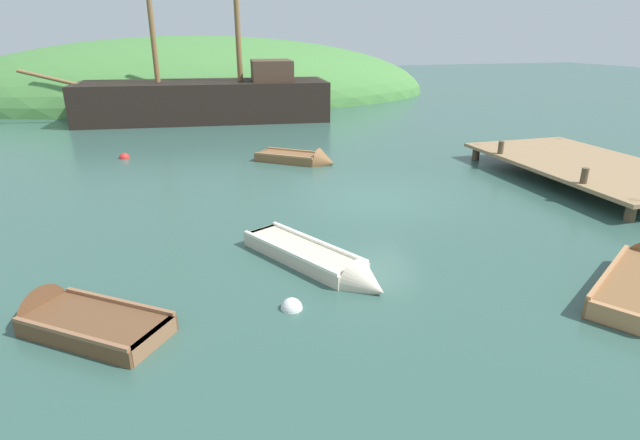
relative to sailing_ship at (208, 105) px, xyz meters
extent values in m
plane|color=#33564C|center=(3.59, -16.22, -0.84)|extent=(120.00, 120.00, 0.00)
cube|color=#937551|center=(11.22, -16.22, -0.32)|extent=(4.55, 7.93, 0.12)
cylinder|color=brown|center=(9.29, -19.84, -0.85)|extent=(0.28, 0.28, 1.19)
cylinder|color=brown|center=(9.29, -12.61, -0.85)|extent=(0.28, 0.28, 1.19)
cylinder|color=brown|center=(13.14, -12.61, -0.85)|extent=(0.28, 0.28, 1.19)
cylinder|color=brown|center=(9.19, -18.21, -0.03)|extent=(0.20, 0.20, 0.45)
cylinder|color=brown|center=(9.19, -14.24, -0.03)|extent=(0.20, 0.20, 0.45)
ellipsoid|color=#477F3D|center=(0.20, 12.37, -0.84)|extent=(37.32, 22.10, 8.97)
cube|color=black|center=(-0.14, 0.02, -0.17)|extent=(13.96, 5.64, 2.94)
cube|color=#997A51|center=(-0.14, 0.02, 1.25)|extent=(13.38, 5.25, 0.10)
cylinder|color=olive|center=(-8.08, 0.89, 1.60)|extent=(2.95, 0.52, 0.97)
cube|color=#4C3828|center=(3.64, -0.40, 1.85)|extent=(2.51, 3.15, 1.10)
cube|color=brown|center=(6.00, -23.08, -0.72)|extent=(3.11, 2.50, 0.48)
cube|color=#AE7B4F|center=(4.77, -23.87, -0.65)|extent=(0.60, 0.86, 0.34)
cube|color=#AE7B4F|center=(5.55, -23.37, -0.54)|extent=(0.67, 0.91, 0.05)
cube|color=#AE7B4F|center=(5.74, -22.68, -0.45)|extent=(2.54, 1.66, 0.07)
cube|color=brown|center=(2.15, -10.86, -0.76)|extent=(2.61, 2.40, 0.41)
cone|color=brown|center=(3.36, -11.82, -0.76)|extent=(1.15, 1.21, 1.05)
cube|color=#AE7B4F|center=(1.23, -10.12, -0.69)|extent=(0.72, 0.85, 0.29)
cube|color=#AE7B4F|center=(2.49, -11.12, -0.61)|extent=(0.78, 0.91, 0.05)
cube|color=#AE7B4F|center=(1.82, -10.59, -0.61)|extent=(0.78, 0.91, 0.05)
cube|color=#AE7B4F|center=(1.83, -11.25, -0.52)|extent=(1.93, 1.57, 0.07)
cube|color=#AE7B4F|center=(2.47, -10.46, -0.52)|extent=(1.93, 1.57, 0.07)
cube|color=brown|center=(-3.61, -21.56, -0.76)|extent=(2.58, 2.37, 0.41)
cone|color=brown|center=(-4.78, -20.65, -0.76)|extent=(1.16, 1.24, 1.10)
cube|color=#8E6242|center=(-2.71, -22.26, -0.70)|extent=(0.74, 0.90, 0.28)
cube|color=#8E6242|center=(-3.93, -21.31, -0.62)|extent=(0.80, 0.95, 0.05)
cube|color=#8E6242|center=(-3.28, -21.82, -0.62)|extent=(0.80, 0.95, 0.05)
cube|color=#8E6242|center=(-3.28, -21.14, -0.53)|extent=(1.88, 1.49, 0.07)
cube|color=#8E6242|center=(-3.94, -21.99, -0.53)|extent=(1.88, 1.49, 0.07)
cube|color=beige|center=(0.38, -19.74, -0.76)|extent=(2.23, 3.18, 0.41)
cone|color=beige|center=(1.26, -21.45, -0.76)|extent=(1.12, 1.07, 0.87)
cube|color=white|center=(-0.30, -18.40, -0.69)|extent=(0.79, 0.48, 0.29)
cube|color=white|center=(0.63, -20.22, -0.61)|extent=(0.83, 0.54, 0.05)
cube|color=white|center=(0.13, -19.25, -0.61)|extent=(0.83, 0.54, 0.05)
cube|color=white|center=(0.01, -19.93, -0.52)|extent=(1.45, 2.74, 0.07)
cube|color=white|center=(0.75, -19.54, -0.52)|extent=(1.45, 2.74, 0.07)
sphere|color=red|center=(-4.02, -8.51, -0.84)|extent=(0.41, 0.41, 0.41)
sphere|color=white|center=(-0.34, -21.70, -0.84)|extent=(0.40, 0.40, 0.40)
camera|label=1|loc=(-2.09, -29.45, 3.84)|focal=28.17mm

